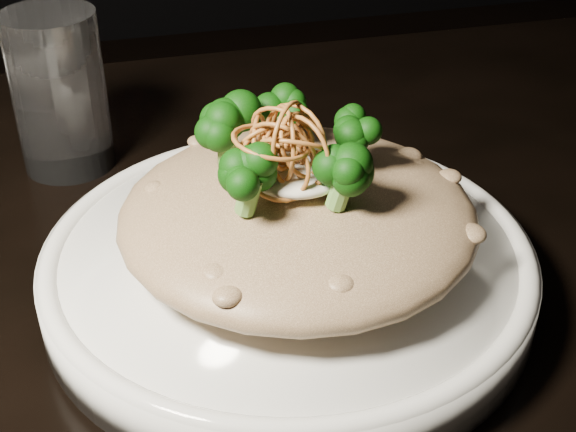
{
  "coord_description": "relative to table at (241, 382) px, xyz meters",
  "views": [
    {
      "loc": [
        -0.07,
        -0.4,
        1.07
      ],
      "look_at": [
        0.03,
        -0.01,
        0.81
      ],
      "focal_mm": 50.0,
      "sensor_mm": 36.0,
      "label": 1
    }
  ],
  "objects": [
    {
      "name": "shallots",
      "position": [
        0.03,
        -0.01,
        0.2
      ],
      "size": [
        0.06,
        0.06,
        0.04
      ],
      "primitive_type": null,
      "color": "brown",
      "rests_on": "cheese"
    },
    {
      "name": "table",
      "position": [
        0.0,
        0.0,
        0.0
      ],
      "size": [
        1.1,
        0.8,
        0.75
      ],
      "color": "black",
      "rests_on": "ground"
    },
    {
      "name": "cheese",
      "position": [
        0.04,
        -0.01,
        0.17
      ],
      "size": [
        0.06,
        0.06,
        0.02
      ],
      "primitive_type": "ellipsoid",
      "color": "white",
      "rests_on": "risotto"
    },
    {
      "name": "plate",
      "position": [
        0.03,
        -0.01,
        0.1
      ],
      "size": [
        0.31,
        0.31,
        0.03
      ],
      "primitive_type": "cylinder",
      "color": "white",
      "rests_on": "table"
    },
    {
      "name": "risotto",
      "position": [
        0.04,
        -0.01,
        0.14
      ],
      "size": [
        0.22,
        0.22,
        0.05
      ],
      "primitive_type": "ellipsoid",
      "color": "brown",
      "rests_on": "plate"
    },
    {
      "name": "broccoli",
      "position": [
        0.03,
        -0.01,
        0.19
      ],
      "size": [
        0.13,
        0.13,
        0.05
      ],
      "primitive_type": null,
      "color": "black",
      "rests_on": "risotto"
    },
    {
      "name": "drinking_glass",
      "position": [
        -0.1,
        0.19,
        0.15
      ],
      "size": [
        0.09,
        0.09,
        0.13
      ],
      "primitive_type": "cylinder",
      "rotation": [
        0.0,
        0.0,
        0.29
      ],
      "color": "silver",
      "rests_on": "table"
    }
  ]
}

